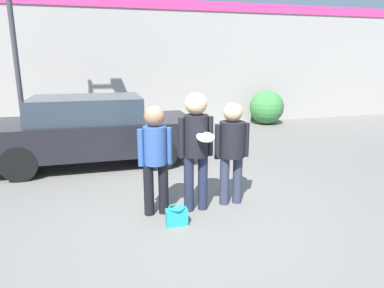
{
  "coord_description": "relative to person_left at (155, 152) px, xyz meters",
  "views": [
    {
      "loc": [
        -1.36,
        -4.71,
        2.27
      ],
      "look_at": [
        -0.01,
        0.23,
        0.99
      ],
      "focal_mm": 32.0,
      "sensor_mm": 36.0,
      "label": 1
    }
  ],
  "objects": [
    {
      "name": "ground_plane",
      "position": [
        0.62,
        -0.03,
        -0.96
      ],
      "size": [
        56.0,
        56.0,
        0.0
      ],
      "primitive_type": "plane",
      "color": "#66635E"
    },
    {
      "name": "storefront_building",
      "position": [
        0.62,
        7.04,
        1.14
      ],
      "size": [
        24.0,
        0.22,
        4.14
      ],
      "color": "gray",
      "rests_on": "ground"
    },
    {
      "name": "person_left",
      "position": [
        0.0,
        0.0,
        0.0
      ],
      "size": [
        0.5,
        0.33,
        1.64
      ],
      "color": "black",
      "rests_on": "ground"
    },
    {
      "name": "person_middle_with_frisbee",
      "position": [
        0.61,
        -0.02,
        0.13
      ],
      "size": [
        0.53,
        0.56,
        1.81
      ],
      "color": "#1E2338",
      "rests_on": "ground"
    },
    {
      "name": "person_right",
      "position": [
        1.22,
        0.07,
        0.01
      ],
      "size": [
        0.57,
        0.4,
        1.63
      ],
      "color": "#2D3347",
      "rests_on": "ground"
    },
    {
      "name": "parked_car_near",
      "position": [
        -0.94,
        2.92,
        -0.2
      ],
      "size": [
        4.38,
        1.86,
        1.49
      ],
      "color": "black",
      "rests_on": "ground"
    },
    {
      "name": "street_lamp",
      "position": [
        -2.35,
        4.26,
        2.42
      ],
      "size": [
        1.15,
        0.35,
        5.51
      ],
      "color": "#38383D",
      "rests_on": "ground"
    },
    {
      "name": "shrub",
      "position": [
        5.01,
        6.25,
        -0.36
      ],
      "size": [
        1.2,
        1.2,
        1.2
      ],
      "color": "#387A3D",
      "rests_on": "ground"
    },
    {
      "name": "handbag",
      "position": [
        0.21,
        -0.44,
        -0.83
      ],
      "size": [
        0.3,
        0.23,
        0.28
      ],
      "color": "teal",
      "rests_on": "ground"
    }
  ]
}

